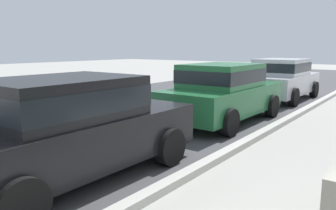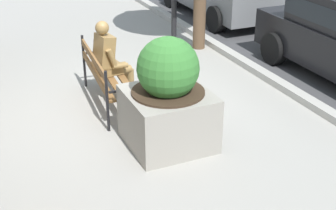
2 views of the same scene
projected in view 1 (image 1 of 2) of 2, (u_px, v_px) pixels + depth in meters
The scene contains 3 objects.
parked_car_black at pixel (69, 125), 4.99m from camera, with size 4.11×1.94×1.56m.
parked_car_green at pixel (223, 91), 8.89m from camera, with size 4.11×1.94×1.56m.
parked_car_silver at pixel (282, 78), 12.69m from camera, with size 4.11×1.94×1.56m.
Camera 1 is at (-2.42, 0.22, 1.99)m, focal length 35.66 mm.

